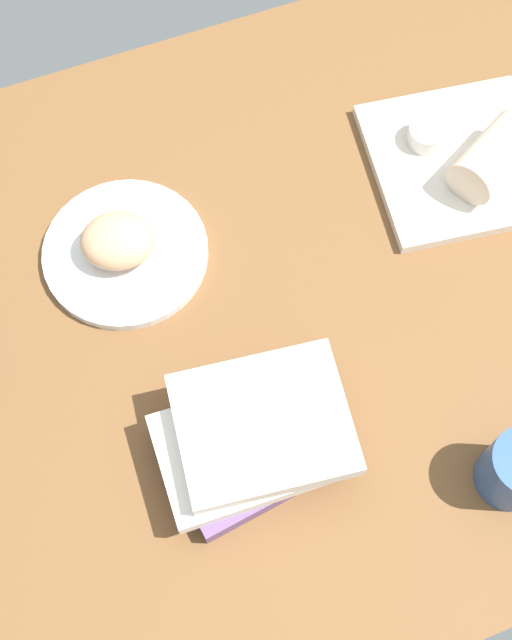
# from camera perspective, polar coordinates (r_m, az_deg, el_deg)

# --- Properties ---
(dining_table) EXTENTS (1.10, 0.90, 0.04)m
(dining_table) POSITION_cam_1_polar(r_m,az_deg,el_deg) (1.07, 1.93, 1.02)
(dining_table) COLOR brown
(dining_table) RESTS_ON ground
(round_plate) EXTENTS (0.21, 0.21, 0.01)m
(round_plate) POSITION_cam_1_polar(r_m,az_deg,el_deg) (1.09, -8.86, 4.55)
(round_plate) COLOR white
(round_plate) RESTS_ON dining_table
(scone_pastry) EXTENTS (0.11, 0.10, 0.05)m
(scone_pastry) POSITION_cam_1_polar(r_m,az_deg,el_deg) (1.06, -9.36, 5.36)
(scone_pastry) COLOR tan
(scone_pastry) RESTS_ON round_plate
(square_plate) EXTENTS (0.26, 0.26, 0.02)m
(square_plate) POSITION_cam_1_polar(r_m,az_deg,el_deg) (1.18, 13.59, 10.47)
(square_plate) COLOR silver
(square_plate) RESTS_ON dining_table
(sauce_cup) EXTENTS (0.05, 0.05, 0.03)m
(sauce_cup) POSITION_cam_1_polar(r_m,az_deg,el_deg) (1.17, 11.56, 12.28)
(sauce_cup) COLOR silver
(sauce_cup) RESTS_ON square_plate
(breakfast_wrap) EXTENTS (0.13, 0.11, 0.07)m
(breakfast_wrap) POSITION_cam_1_polar(r_m,az_deg,el_deg) (1.14, 15.87, 10.61)
(breakfast_wrap) COLOR beige
(breakfast_wrap) RESTS_ON square_plate
(book_stack) EXTENTS (0.23, 0.18, 0.08)m
(book_stack) POSITION_cam_1_polar(r_m,az_deg,el_deg) (0.95, -0.18, -8.17)
(book_stack) COLOR #6B4C7A
(book_stack) RESTS_ON dining_table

